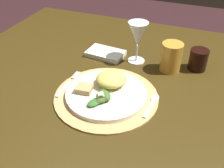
{
  "coord_description": "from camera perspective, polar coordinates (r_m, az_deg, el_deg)",
  "views": [
    {
      "loc": [
        0.26,
        -0.74,
        1.24
      ],
      "look_at": [
        0.0,
        -0.07,
        0.72
      ],
      "focal_mm": 42.14,
      "sensor_mm": 36.0,
      "label": 1
    }
  ],
  "objects": [
    {
      "name": "dining_table",
      "position": [
        1.02,
        1.35,
        -3.66
      ],
      "size": [
        1.32,
        1.08,
        0.7
      ],
      "color": "#3B2D0F",
      "rests_on": "ground"
    },
    {
      "name": "placemat",
      "position": [
        0.86,
        -1.2,
        -2.73
      ],
      "size": [
        0.34,
        0.34,
        0.01
      ],
      "primitive_type": "cylinder",
      "color": "tan",
      "rests_on": "dining_table"
    },
    {
      "name": "dinner_plate",
      "position": [
        0.86,
        -1.21,
        -2.18
      ],
      "size": [
        0.26,
        0.26,
        0.01
      ],
      "primitive_type": "cylinder",
      "color": "silver",
      "rests_on": "placemat"
    },
    {
      "name": "pasta_serving",
      "position": [
        0.88,
        -0.16,
        1.08
      ],
      "size": [
        0.14,
        0.14,
        0.04
      ],
      "primitive_type": "ellipsoid",
      "rotation": [
        0.0,
        0.0,
        0.75
      ],
      "color": "#DFCB5C",
      "rests_on": "dinner_plate"
    },
    {
      "name": "salad_greens",
      "position": [
        0.82,
        -2.21,
        -2.97
      ],
      "size": [
        0.07,
        0.1,
        0.03
      ],
      "color": "#346C29",
      "rests_on": "dinner_plate"
    },
    {
      "name": "bread_piece",
      "position": [
        0.86,
        -6.05,
        -1.02
      ],
      "size": [
        0.06,
        0.05,
        0.02
      ],
      "primitive_type": "cube",
      "rotation": [
        0.0,
        0.0,
        1.67
      ],
      "color": "tan",
      "rests_on": "dinner_plate"
    },
    {
      "name": "fork",
      "position": [
        0.92,
        -9.75,
        -0.22
      ],
      "size": [
        0.01,
        0.16,
        0.0
      ],
      "color": "silver",
      "rests_on": "placemat"
    },
    {
      "name": "spoon",
      "position": [
        0.85,
        8.92,
        -3.78
      ],
      "size": [
        0.03,
        0.12,
        0.01
      ],
      "color": "silver",
      "rests_on": "placemat"
    },
    {
      "name": "napkin",
      "position": [
        1.09,
        -1.42,
        6.62
      ],
      "size": [
        0.16,
        0.11,
        0.02
      ],
      "primitive_type": "cube",
      "rotation": [
        0.0,
        0.0,
        -0.09
      ],
      "color": "white",
      "rests_on": "dining_table"
    },
    {
      "name": "wine_glass",
      "position": [
        1.01,
        5.61,
        10.52
      ],
      "size": [
        0.08,
        0.08,
        0.16
      ],
      "color": "silver",
      "rests_on": "dining_table"
    },
    {
      "name": "amber_tumbler",
      "position": [
        1.0,
        12.72,
        5.73
      ],
      "size": [
        0.08,
        0.08,
        0.11
      ],
      "primitive_type": "cylinder",
      "color": "gold",
      "rests_on": "dining_table"
    },
    {
      "name": "dark_tumbler",
      "position": [
        1.04,
        18.19,
        5.05
      ],
      "size": [
        0.07,
        0.07,
        0.08
      ],
      "primitive_type": "cylinder",
      "color": "black",
      "rests_on": "dining_table"
    }
  ]
}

